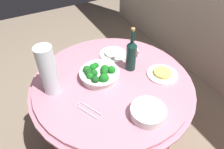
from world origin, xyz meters
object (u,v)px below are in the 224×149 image
at_px(food_plate_rice, 113,54).
at_px(serving_tongs, 88,110).
at_px(label_placard_front, 137,52).
at_px(broccoli_bowl, 99,74).
at_px(wine_bottle, 131,54).
at_px(food_plate_noodles, 162,74).
at_px(decorative_fruit_vase, 49,73).
at_px(plate_stack, 148,112).

bearing_deg(food_plate_rice, serving_tongs, -43.84).
bearing_deg(label_placard_front, food_plate_rice, -120.23).
bearing_deg(food_plate_rice, broccoli_bowl, -47.27).
height_order(food_plate_rice, label_placard_front, label_placard_front).
relative_size(broccoli_bowl, wine_bottle, 0.83).
xyz_separation_m(food_plate_noodles, label_placard_front, (-0.28, -0.03, 0.02)).
bearing_deg(wine_bottle, label_placard_front, 129.11).
distance_m(decorative_fruit_vase, food_plate_rice, 0.58).
relative_size(broccoli_bowl, plate_stack, 1.33).
relative_size(food_plate_rice, label_placard_front, 4.00).
xyz_separation_m(serving_tongs, food_plate_noodles, (-0.04, 0.60, 0.01)).
height_order(broccoli_bowl, wine_bottle, wine_bottle).
distance_m(food_plate_rice, label_placard_front, 0.20).
bearing_deg(food_plate_rice, wine_bottle, 8.75).
xyz_separation_m(plate_stack, wine_bottle, (-0.42, 0.14, 0.10)).
relative_size(plate_stack, decorative_fruit_vase, 0.62).
bearing_deg(plate_stack, decorative_fruit_vase, -137.87).
bearing_deg(wine_bottle, decorative_fruit_vase, -95.53).
bearing_deg(wine_bottle, broccoli_bowl, -90.94).
bearing_deg(broccoli_bowl, food_plate_noodles, 66.85).
bearing_deg(broccoli_bowl, label_placard_front, 105.29).
xyz_separation_m(food_plate_rice, label_placard_front, (0.10, 0.17, 0.02)).
height_order(broccoli_bowl, plate_stack, broccoli_bowl).
distance_m(plate_stack, wine_bottle, 0.45).
bearing_deg(label_placard_front, decorative_fruit_vase, -85.54).
height_order(decorative_fruit_vase, food_plate_rice, decorative_fruit_vase).
distance_m(broccoli_bowl, food_plate_rice, 0.30).
relative_size(broccoli_bowl, food_plate_rice, 1.27).
distance_m(broccoli_bowl, label_placard_front, 0.40).
xyz_separation_m(wine_bottle, decorative_fruit_vase, (-0.06, -0.57, 0.02)).
height_order(wine_bottle, food_plate_noodles, wine_bottle).
relative_size(wine_bottle, food_plate_rice, 1.53).
distance_m(plate_stack, food_plate_rice, 0.64).
xyz_separation_m(broccoli_bowl, food_plate_noodles, (0.18, 0.42, -0.03)).
relative_size(plate_stack, serving_tongs, 1.28).
distance_m(plate_stack, decorative_fruit_vase, 0.65).
height_order(decorative_fruit_vase, serving_tongs, decorative_fruit_vase).
xyz_separation_m(decorative_fruit_vase, label_placard_front, (-0.06, 0.71, -0.12)).
xyz_separation_m(plate_stack, label_placard_front, (-0.53, 0.28, 0.00)).
distance_m(wine_bottle, food_plate_rice, 0.24).
bearing_deg(plate_stack, label_placard_front, 152.10).
xyz_separation_m(plate_stack, decorative_fruit_vase, (-0.47, -0.43, 0.12)).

